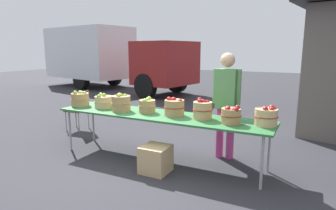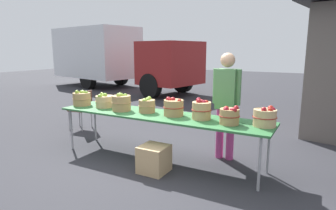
{
  "view_description": "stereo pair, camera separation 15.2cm",
  "coord_description": "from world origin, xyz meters",
  "px_view_note": "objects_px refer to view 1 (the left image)",
  "views": [
    {
      "loc": [
        2.13,
        -3.87,
        1.75
      ],
      "look_at": [
        0.0,
        0.3,
        0.85
      ],
      "focal_mm": 30.79,
      "sensor_mm": 36.0,
      "label": 1
    },
    {
      "loc": [
        2.26,
        -3.8,
        1.75
      ],
      "look_at": [
        0.0,
        0.3,
        0.85
      ],
      "focal_mm": 30.79,
      "sensor_mm": 36.0,
      "label": 2
    }
  ],
  "objects_px": {
    "apple_basket_red_2": "(231,115)",
    "market_table": "(159,116)",
    "apple_basket_red_3": "(266,116)",
    "vendor_adult": "(226,97)",
    "apple_basket_green_0": "(80,99)",
    "apple_basket_red_0": "(174,107)",
    "apple_basket_green_2": "(121,103)",
    "produce_crate": "(156,159)",
    "apple_basket_red_1": "(203,109)",
    "box_truck": "(104,55)",
    "apple_basket_green_1": "(103,101)",
    "folding_chair": "(79,107)",
    "apple_basket_green_3": "(147,106)"
  },
  "relations": [
    {
      "from": "apple_basket_green_2",
      "to": "apple_basket_red_1",
      "type": "height_order",
      "value": "apple_basket_red_1"
    },
    {
      "from": "apple_basket_green_1",
      "to": "apple_basket_red_3",
      "type": "xyz_separation_m",
      "value": [
        2.73,
        0.04,
        0.01
      ]
    },
    {
      "from": "apple_basket_green_2",
      "to": "apple_basket_red_1",
      "type": "relative_size",
      "value": 1.06
    },
    {
      "from": "apple_basket_green_0",
      "to": "vendor_adult",
      "type": "relative_size",
      "value": 0.2
    },
    {
      "from": "produce_crate",
      "to": "market_table",
      "type": "bearing_deg",
      "value": 111.93
    },
    {
      "from": "apple_basket_green_0",
      "to": "vendor_adult",
      "type": "xyz_separation_m",
      "value": [
        2.52,
        0.59,
        0.13
      ]
    },
    {
      "from": "market_table",
      "to": "apple_basket_red_0",
      "type": "distance_m",
      "value": 0.3
    },
    {
      "from": "box_truck",
      "to": "folding_chair",
      "type": "xyz_separation_m",
      "value": [
        4.08,
        -5.88,
        -0.98
      ]
    },
    {
      "from": "apple_basket_red_1",
      "to": "folding_chair",
      "type": "height_order",
      "value": "apple_basket_red_1"
    },
    {
      "from": "apple_basket_green_1",
      "to": "vendor_adult",
      "type": "height_order",
      "value": "vendor_adult"
    },
    {
      "from": "apple_basket_green_1",
      "to": "vendor_adult",
      "type": "xyz_separation_m",
      "value": [
        2.04,
        0.53,
        0.14
      ]
    },
    {
      "from": "apple_basket_red_1",
      "to": "produce_crate",
      "type": "bearing_deg",
      "value": -137.67
    },
    {
      "from": "apple_basket_green_1",
      "to": "box_truck",
      "type": "relative_size",
      "value": 0.04
    },
    {
      "from": "market_table",
      "to": "folding_chair",
      "type": "height_order",
      "value": "folding_chair"
    },
    {
      "from": "apple_basket_green_2",
      "to": "apple_basket_red_3",
      "type": "xyz_separation_m",
      "value": [
        2.29,
        0.13,
        -0.01
      ]
    },
    {
      "from": "apple_basket_green_0",
      "to": "produce_crate",
      "type": "distance_m",
      "value": 1.96
    },
    {
      "from": "apple_basket_green_0",
      "to": "apple_basket_green_3",
      "type": "relative_size",
      "value": 1.18
    },
    {
      "from": "apple_basket_red_2",
      "to": "vendor_adult",
      "type": "height_order",
      "value": "vendor_adult"
    },
    {
      "from": "apple_basket_red_1",
      "to": "box_truck",
      "type": "relative_size",
      "value": 0.04
    },
    {
      "from": "apple_basket_red_0",
      "to": "apple_basket_red_2",
      "type": "bearing_deg",
      "value": -5.55
    },
    {
      "from": "apple_basket_green_0",
      "to": "folding_chair",
      "type": "distance_m",
      "value": 1.19
    },
    {
      "from": "apple_basket_green_2",
      "to": "apple_basket_green_3",
      "type": "height_order",
      "value": "apple_basket_green_2"
    },
    {
      "from": "apple_basket_red_3",
      "to": "box_truck",
      "type": "distance_m",
      "value": 10.44
    },
    {
      "from": "apple_basket_green_2",
      "to": "apple_basket_red_1",
      "type": "bearing_deg",
      "value": 3.74
    },
    {
      "from": "apple_basket_red_3",
      "to": "vendor_adult",
      "type": "height_order",
      "value": "vendor_adult"
    },
    {
      "from": "market_table",
      "to": "apple_basket_green_0",
      "type": "xyz_separation_m",
      "value": [
        -1.62,
        -0.02,
        0.16
      ]
    },
    {
      "from": "apple_basket_green_0",
      "to": "apple_basket_green_2",
      "type": "distance_m",
      "value": 0.93
    },
    {
      "from": "folding_chair",
      "to": "produce_crate",
      "type": "bearing_deg",
      "value": 58.75
    },
    {
      "from": "apple_basket_green_0",
      "to": "box_truck",
      "type": "xyz_separation_m",
      "value": [
        -4.88,
        6.67,
        0.61
      ]
    },
    {
      "from": "apple_basket_red_3",
      "to": "box_truck",
      "type": "bearing_deg",
      "value": 140.94
    },
    {
      "from": "market_table",
      "to": "apple_basket_red_1",
      "type": "height_order",
      "value": "apple_basket_red_1"
    },
    {
      "from": "apple_basket_green_0",
      "to": "apple_basket_red_1",
      "type": "relative_size",
      "value": 1.08
    },
    {
      "from": "market_table",
      "to": "apple_basket_green_3",
      "type": "xyz_separation_m",
      "value": [
        -0.24,
        0.04,
        0.15
      ]
    },
    {
      "from": "apple_basket_green_0",
      "to": "produce_crate",
      "type": "relative_size",
      "value": 0.85
    },
    {
      "from": "apple_basket_red_1",
      "to": "apple_basket_red_0",
      "type": "bearing_deg",
      "value": 179.94
    },
    {
      "from": "folding_chair",
      "to": "apple_basket_green_1",
      "type": "bearing_deg",
      "value": 54.19
    },
    {
      "from": "apple_basket_green_0",
      "to": "folding_chair",
      "type": "height_order",
      "value": "apple_basket_green_0"
    },
    {
      "from": "apple_basket_green_2",
      "to": "market_table",
      "type": "bearing_deg",
      "value": 4.35
    },
    {
      "from": "box_truck",
      "to": "market_table",
      "type": "bearing_deg",
      "value": -33.82
    },
    {
      "from": "apple_basket_green_3",
      "to": "apple_basket_red_3",
      "type": "relative_size",
      "value": 0.89
    },
    {
      "from": "apple_basket_green_2",
      "to": "vendor_adult",
      "type": "height_order",
      "value": "vendor_adult"
    },
    {
      "from": "apple_basket_green_1",
      "to": "produce_crate",
      "type": "bearing_deg",
      "value": -20.01
    },
    {
      "from": "apple_basket_green_2",
      "to": "apple_basket_red_0",
      "type": "relative_size",
      "value": 1.02
    },
    {
      "from": "box_truck",
      "to": "apple_basket_red_1",
      "type": "bearing_deg",
      "value": -30.71
    },
    {
      "from": "apple_basket_green_2",
      "to": "folding_chair",
      "type": "relative_size",
      "value": 0.38
    },
    {
      "from": "apple_basket_green_0",
      "to": "market_table",
      "type": "bearing_deg",
      "value": 0.84
    },
    {
      "from": "apple_basket_green_2",
      "to": "produce_crate",
      "type": "bearing_deg",
      "value": -24.03
    },
    {
      "from": "apple_basket_green_3",
      "to": "box_truck",
      "type": "xyz_separation_m",
      "value": [
        -6.26,
        6.61,
        0.62
      ]
    },
    {
      "from": "apple_basket_green_0",
      "to": "apple_basket_red_0",
      "type": "relative_size",
      "value": 1.03
    },
    {
      "from": "apple_basket_red_2",
      "to": "market_table",
      "type": "bearing_deg",
      "value": 177.54
    }
  ]
}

